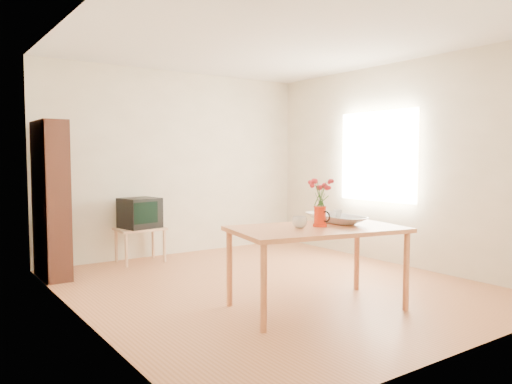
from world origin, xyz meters
TOP-DOWN VIEW (x-y plane):
  - room at (0.03, 0.00)m, footprint 4.50×4.50m
  - table at (-0.13, -0.87)m, footprint 1.68×1.16m
  - tv_stand at (-0.70, 1.97)m, footprint 0.60×0.45m
  - bookshelf at (-1.85, 1.75)m, footprint 0.28×0.70m
  - pitcher at (-0.08, -0.85)m, footprint 0.13×0.20m
  - flowers at (-0.08, -0.85)m, footprint 0.22×0.22m
  - mug at (-0.30, -0.81)m, footprint 0.17×0.17m
  - bowl at (0.23, -0.73)m, footprint 0.52×0.52m
  - teacup_a at (0.19, -0.73)m, footprint 0.09×0.09m
  - teacup_b at (0.27, -0.71)m, footprint 0.09×0.09m
  - television at (-0.70, 1.98)m, footprint 0.53×0.50m

SIDE VIEW (x-z plane):
  - tv_stand at x=-0.70m, z-range 0.16..0.62m
  - television at x=-0.70m, z-range 0.46..0.86m
  - table at x=-0.13m, z-range 0.30..1.05m
  - mug at x=-0.30m, z-range 0.75..0.85m
  - pitcher at x=-0.08m, z-range 0.74..0.93m
  - bookshelf at x=-1.85m, z-range -0.06..1.74m
  - teacup_a at x=0.19m, z-range 0.90..0.96m
  - teacup_b at x=0.27m, z-range 0.90..0.97m
  - bowl at x=0.23m, z-range 0.75..1.21m
  - flowers at x=-0.08m, z-range 0.93..1.24m
  - room at x=0.03m, z-range -0.95..3.55m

